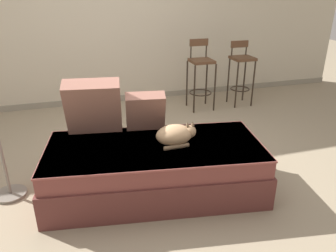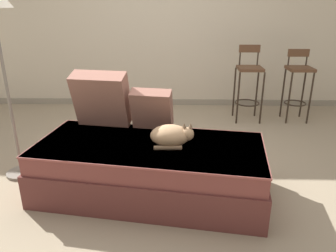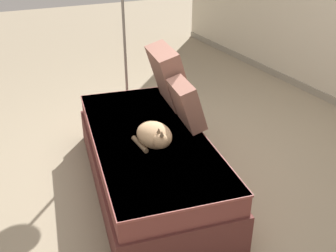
# 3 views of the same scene
# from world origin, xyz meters

# --- Properties ---
(ground_plane) EXTENTS (16.00, 16.00, 0.00)m
(ground_plane) POSITION_xyz_m (0.00, 0.00, 0.00)
(ground_plane) COLOR gray
(ground_plane) RESTS_ON ground
(couch) EXTENTS (1.99, 1.14, 0.46)m
(couch) POSITION_xyz_m (0.00, -0.40, 0.23)
(couch) COLOR brown
(couch) RESTS_ON ground
(throw_pillow_corner) EXTENTS (0.53, 0.38, 0.52)m
(throw_pillow_corner) POSITION_xyz_m (-0.46, 0.01, 0.72)
(throw_pillow_corner) COLOR #936051
(throw_pillow_corner) RESTS_ON couch
(throw_pillow_middle) EXTENTS (0.39, 0.28, 0.38)m
(throw_pillow_middle) POSITION_xyz_m (0.00, -0.07, 0.65)
(throw_pillow_middle) COLOR #936051
(throw_pillow_middle) RESTS_ON couch
(cat) EXTENTS (0.36, 0.26, 0.20)m
(cat) POSITION_xyz_m (0.18, -0.42, 0.55)
(cat) COLOR tan
(cat) RESTS_ON couch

